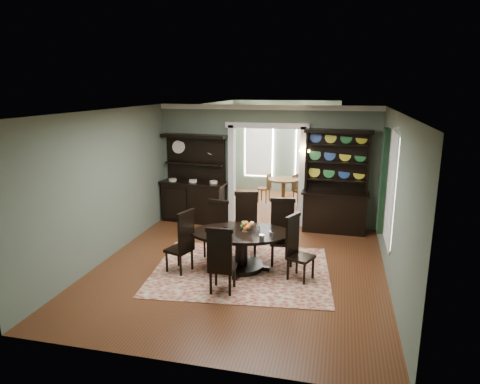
# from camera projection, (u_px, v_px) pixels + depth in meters

# --- Properties ---
(room) EXTENTS (5.51, 6.01, 3.01)m
(room) POSITION_uv_depth(u_px,v_px,m) (239.00, 189.00, 7.94)
(room) COLOR brown
(room) RESTS_ON ground
(parlor) EXTENTS (3.51, 3.50, 3.01)m
(parlor) POSITION_uv_depth(u_px,v_px,m) (281.00, 150.00, 13.14)
(parlor) COLOR brown
(parlor) RESTS_ON ground
(doorway_trim) EXTENTS (2.08, 0.25, 2.57)m
(doorway_trim) POSITION_uv_depth(u_px,v_px,m) (267.00, 161.00, 10.73)
(doorway_trim) COLOR silver
(doorway_trim) RESTS_ON floor
(right_window) EXTENTS (0.15, 1.47, 2.12)m
(right_window) POSITION_uv_depth(u_px,v_px,m) (387.00, 185.00, 8.17)
(right_window) COLOR white
(right_window) RESTS_ON wall_right
(wall_sconce) EXTENTS (0.27, 0.21, 0.21)m
(wall_sconce) POSITION_uv_depth(u_px,v_px,m) (305.00, 152.00, 10.30)
(wall_sconce) COLOR gold
(wall_sconce) RESTS_ON back_wall_right
(rug) EXTENTS (3.57, 3.00, 0.01)m
(rug) POSITION_uv_depth(u_px,v_px,m) (241.00, 270.00, 8.18)
(rug) COLOR maroon
(rug) RESTS_ON floor
(dining_table) EXTENTS (2.08, 2.04, 0.75)m
(dining_table) POSITION_uv_depth(u_px,v_px,m) (241.00, 243.00, 8.16)
(dining_table) COLOR black
(dining_table) RESTS_ON rug
(centerpiece) EXTENTS (1.23, 0.79, 0.20)m
(centerpiece) POSITION_uv_depth(u_px,v_px,m) (246.00, 229.00, 8.06)
(centerpiece) COLOR white
(centerpiece) RESTS_ON dining_table
(chair_far_left) EXTENTS (0.50, 0.48, 1.17)m
(chair_far_left) POSITION_uv_depth(u_px,v_px,m) (217.00, 227.00, 8.84)
(chair_far_left) COLOR black
(chair_far_left) RESTS_ON rug
(chair_far_mid) EXTENTS (0.57, 0.55, 1.31)m
(chair_far_mid) POSITION_uv_depth(u_px,v_px,m) (246.00, 221.00, 8.96)
(chair_far_mid) COLOR black
(chair_far_mid) RESTS_ON rug
(chair_far_right) EXTENTS (0.54, 0.52, 1.30)m
(chair_far_right) POSITION_uv_depth(u_px,v_px,m) (282.00, 229.00, 8.47)
(chair_far_right) COLOR black
(chair_far_right) RESTS_ON rug
(chair_end_left) EXTENTS (0.55, 0.56, 1.22)m
(chair_end_left) POSITION_uv_depth(u_px,v_px,m) (183.00, 240.00, 7.97)
(chair_end_left) COLOR black
(chair_end_left) RESTS_ON rug
(chair_end_right) EXTENTS (0.56, 0.57, 1.20)m
(chair_end_right) POSITION_uv_depth(u_px,v_px,m) (296.00, 246.00, 7.74)
(chair_end_right) COLOR black
(chair_end_right) RESTS_ON rug
(chair_near) EXTENTS (0.46, 0.43, 1.20)m
(chair_near) POSITION_uv_depth(u_px,v_px,m) (221.00, 259.00, 7.14)
(chair_near) COLOR black
(chair_near) RESTS_ON rug
(sideboard) EXTENTS (1.76, 0.75, 2.25)m
(sideboard) POSITION_uv_depth(u_px,v_px,m) (194.00, 191.00, 11.09)
(sideboard) COLOR black
(sideboard) RESTS_ON floor
(welsh_dresser) EXTENTS (1.59, 0.61, 2.46)m
(welsh_dresser) POSITION_uv_depth(u_px,v_px,m) (335.00, 195.00, 10.26)
(welsh_dresser) COLOR black
(welsh_dresser) RESTS_ON floor
(parlor_table) EXTENTS (0.90, 0.90, 0.83)m
(parlor_table) POSITION_uv_depth(u_px,v_px,m) (283.00, 188.00, 12.47)
(parlor_table) COLOR brown
(parlor_table) RESTS_ON parlor_floor
(parlor_chair_left) EXTENTS (0.40, 0.39, 0.89)m
(parlor_chair_left) POSITION_uv_depth(u_px,v_px,m) (266.00, 187.00, 12.92)
(parlor_chair_left) COLOR brown
(parlor_chair_left) RESTS_ON parlor_floor
(parlor_chair_right) EXTENTS (0.43, 0.42, 0.90)m
(parlor_chair_right) POSITION_uv_depth(u_px,v_px,m) (298.00, 189.00, 12.66)
(parlor_chair_right) COLOR brown
(parlor_chair_right) RESTS_ON parlor_floor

